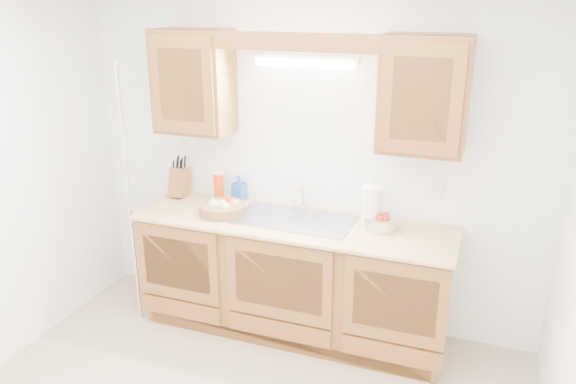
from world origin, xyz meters
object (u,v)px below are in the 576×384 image
at_px(fruit_basket, 222,207).
at_px(knife_block, 179,182).
at_px(apple_bowl, 381,222).
at_px(paper_towel, 372,207).

xyz_separation_m(fruit_basket, knife_block, (-0.49, 0.22, 0.07)).
bearing_deg(apple_bowl, knife_block, 176.26).
bearing_deg(apple_bowl, fruit_basket, -174.45).
height_order(knife_block, apple_bowl, knife_block).
bearing_deg(paper_towel, fruit_basket, -172.75).
xyz_separation_m(fruit_basket, apple_bowl, (1.16, 0.11, 0.00)).
relative_size(fruit_basket, apple_bowl, 1.76).
relative_size(paper_towel, apple_bowl, 1.39).
height_order(paper_towel, apple_bowl, paper_towel).
height_order(fruit_basket, knife_block, knife_block).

